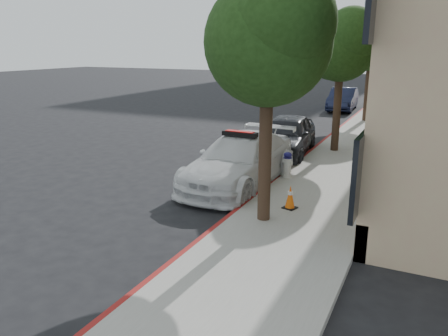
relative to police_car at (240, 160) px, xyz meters
The scene contains 11 objects.
ground 1.50m from the police_car, 149.19° to the right, with size 120.00×120.00×0.00m, color black.
sidewalk 9.70m from the police_car, 75.02° to the left, with size 3.20×50.00×0.15m, color gray.
curb_strip 9.42m from the police_car, 84.13° to the left, with size 0.12×50.00×0.15m, color maroon.
tree_near 4.77m from the police_car, 55.58° to the right, with size 2.92×2.82×5.62m.
tree_mid 6.57m from the police_car, 71.06° to the left, with size 2.77×2.64×5.43m.
tree_far 13.93m from the police_car, 82.19° to the left, with size 3.10×3.00×5.81m.
police_car is the anchor object (origin of this frame).
parked_car_mid 4.35m from the police_car, 88.68° to the left, with size 1.86×4.63×1.58m, color black.
parked_car_far 17.93m from the police_car, 91.11° to the left, with size 1.57×4.50×1.48m, color #161B37.
fire_hydrant 1.56m from the police_car, 35.98° to the left, with size 0.35×0.32×0.82m.
traffic_cone 2.77m from the police_car, 38.23° to the right, with size 0.39×0.39×0.61m.
Camera 1 is at (6.30, -11.27, 4.18)m, focal length 35.00 mm.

